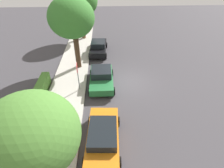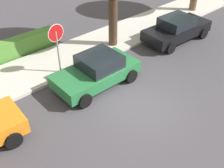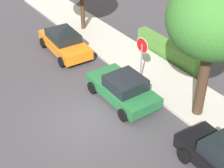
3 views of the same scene
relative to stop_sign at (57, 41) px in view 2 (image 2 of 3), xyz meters
The scene contains 6 objects.
ground_plane 4.59m from the stop_sign, 74.51° to the right, with size 60.00×60.00×0.00m, color #423F44.
sidewalk_curb 2.31m from the stop_sign, 42.07° to the left, with size 32.00×2.94×0.14m, color beige.
stop_sign is the anchor object (origin of this frame).
parked_car_green 2.26m from the stop_sign, 64.86° to the right, with size 3.97×2.10×1.43m.
parked_car_black 7.28m from the stop_sign, 11.62° to the right, with size 4.31×2.10×1.44m.
front_yard_hedge 3.39m from the stop_sign, 110.17° to the left, with size 5.03×0.61×1.04m.
Camera 2 is at (-6.75, -6.12, 7.78)m, focal length 45.00 mm.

